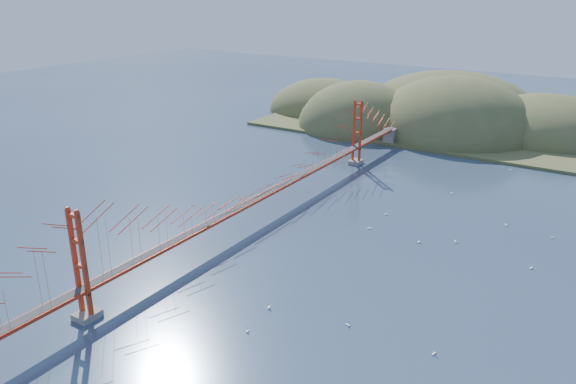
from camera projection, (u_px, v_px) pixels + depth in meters
The scene contains 16 objects.
ground at pixel (262, 218), 79.11m from camera, with size 320.00×320.00×0.00m, color #2D405A.
bridge at pixel (262, 170), 76.81m from camera, with size 2.20×94.40×12.00m.
far_headlands at pixel (436, 124), 132.15m from camera, with size 84.00×58.00×25.00m.
sailboat_2 at pixel (348, 324), 54.15m from camera, with size 0.51×0.46×0.57m.
sailboat_1 at pixel (456, 241), 71.66m from camera, with size 0.61×0.61×0.67m.
sailboat_14 at pixel (531, 267), 64.96m from camera, with size 0.55×0.60×0.68m.
sailboat_7 at pixel (452, 193), 88.15m from camera, with size 0.57×0.57×0.63m.
sailboat_10 at pixel (248, 330), 53.20m from camera, with size 0.42×0.49×0.56m.
sailboat_12 at pixel (511, 169), 99.25m from camera, with size 0.60×0.51×0.69m.
sailboat_5 at pixel (434, 353), 49.97m from camera, with size 0.49×0.57×0.65m.
sailboat_16 at pixel (506, 224), 76.60m from camera, with size 0.62×0.62×0.66m.
sailboat_6 at pixel (269, 306), 57.09m from camera, with size 0.61×0.63×0.70m.
sailboat_8 at pixel (552, 237), 72.78m from camera, with size 0.54×0.54×0.57m.
sailboat_0 at pixel (419, 241), 71.51m from camera, with size 0.49×0.58×0.67m.
sailboat_3 at pixel (369, 228), 75.53m from camera, with size 0.62×0.62×0.65m.
sailboat_extra_0 at pixel (386, 214), 80.15m from camera, with size 0.51×0.51×0.56m.
Camera 1 is at (42.27, -59.47, 31.02)m, focal length 35.00 mm.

